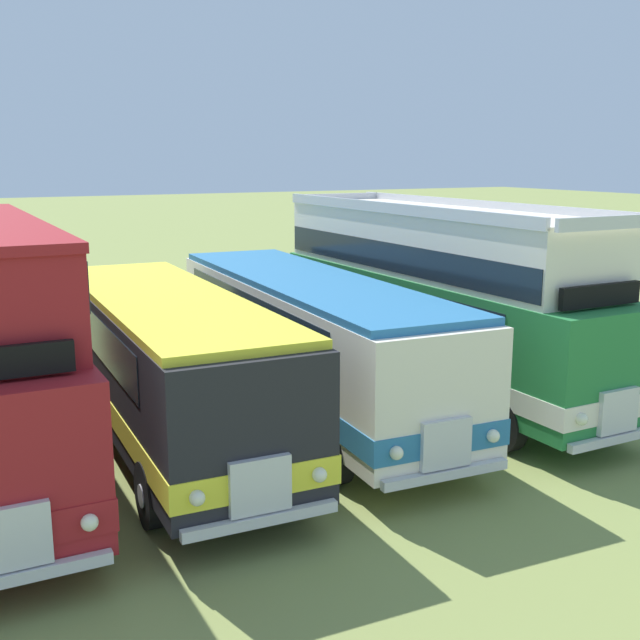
{
  "coord_description": "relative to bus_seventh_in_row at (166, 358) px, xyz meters",
  "views": [
    {
      "loc": [
        2.66,
        -14.51,
        5.54
      ],
      "look_at": [
        10.37,
        0.38,
        2.03
      ],
      "focal_mm": 43.91,
      "sensor_mm": 36.0,
      "label": 1
    }
  ],
  "objects": [
    {
      "name": "bus_ninth_in_row",
      "position": [
        6.71,
        0.65,
        0.61
      ],
      "size": [
        2.69,
        10.97,
        4.52
      ],
      "color": "#237538",
      "rests_on": "ground"
    },
    {
      "name": "bus_eighth_in_row",
      "position": [
        3.36,
        0.67,
        0.01
      ],
      "size": [
        3.11,
        11.06,
        2.99
      ],
      "color": "silver",
      "rests_on": "ground"
    },
    {
      "name": "bus_seventh_in_row",
      "position": [
        0.0,
        0.0,
        0.0
      ],
      "size": [
        2.86,
        9.93,
        2.99
      ],
      "color": "black",
      "rests_on": "ground"
    }
  ]
}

